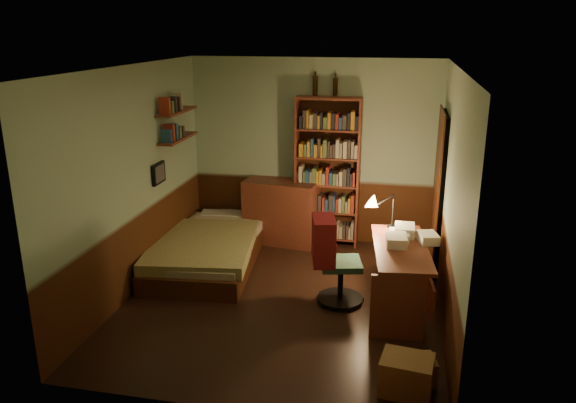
% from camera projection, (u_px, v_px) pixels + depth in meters
% --- Properties ---
extents(floor, '(3.50, 4.00, 0.02)m').
position_uv_depth(floor, '(284.00, 300.00, 6.46)').
color(floor, black).
rests_on(floor, ground).
extents(ceiling, '(3.50, 4.00, 0.02)m').
position_uv_depth(ceiling, '(283.00, 67.00, 5.67)').
color(ceiling, silver).
rests_on(ceiling, wall_back).
extents(wall_back, '(3.50, 0.02, 2.60)m').
position_uv_depth(wall_back, '(313.00, 152.00, 7.94)').
color(wall_back, '#91AF8D').
rests_on(wall_back, ground).
extents(wall_left, '(0.02, 4.00, 2.60)m').
position_uv_depth(wall_left, '(133.00, 182.00, 6.41)').
color(wall_left, '#91AF8D').
rests_on(wall_left, ground).
extents(wall_right, '(0.02, 4.00, 2.60)m').
position_uv_depth(wall_right, '(452.00, 201.00, 5.72)').
color(wall_right, '#91AF8D').
rests_on(wall_right, ground).
extents(wall_front, '(3.50, 0.02, 2.60)m').
position_uv_depth(wall_front, '(226.00, 265.00, 4.19)').
color(wall_front, '#91AF8D').
rests_on(wall_front, ground).
extents(doorway, '(0.06, 0.90, 2.00)m').
position_uv_depth(doorway, '(439.00, 193.00, 7.03)').
color(doorway, black).
rests_on(doorway, ground).
extents(door_trim, '(0.02, 0.98, 2.08)m').
position_uv_depth(door_trim, '(436.00, 193.00, 7.04)').
color(door_trim, '#391B0C').
rests_on(door_trim, ground).
extents(bed, '(1.38, 2.32, 0.66)m').
position_uv_depth(bed, '(209.00, 238.00, 7.38)').
color(bed, olive).
rests_on(bed, ground).
extents(dresser, '(1.08, 0.64, 0.91)m').
position_uv_depth(dresser, '(281.00, 212.00, 8.05)').
color(dresser, maroon).
rests_on(dresser, ground).
extents(mini_stereo, '(0.29, 0.25, 0.13)m').
position_uv_depth(mini_stereo, '(302.00, 175.00, 7.95)').
color(mini_stereo, '#B2B2B7').
rests_on(mini_stereo, dresser).
extents(bookshelf, '(0.90, 0.29, 2.09)m').
position_uv_depth(bookshelf, '(327.00, 173.00, 7.82)').
color(bookshelf, maroon).
rests_on(bookshelf, ground).
extents(bottle_left, '(0.08, 0.08, 0.26)m').
position_uv_depth(bottle_left, '(315.00, 86.00, 7.61)').
color(bottle_left, black).
rests_on(bottle_left, bookshelf).
extents(bottle_right, '(0.08, 0.08, 0.24)m').
position_uv_depth(bottle_right, '(335.00, 87.00, 7.56)').
color(bottle_right, black).
rests_on(bottle_right, bookshelf).
extents(desk, '(0.72, 1.43, 0.73)m').
position_uv_depth(desk, '(399.00, 278.00, 6.14)').
color(desk, maroon).
rests_on(desk, ground).
extents(paper_stack, '(0.26, 0.30, 0.10)m').
position_uv_depth(paper_stack, '(428.00, 238.00, 6.13)').
color(paper_stack, silver).
rests_on(paper_stack, desk).
extents(desk_lamp, '(0.23, 0.23, 0.68)m').
position_uv_depth(desk_lamp, '(394.00, 200.00, 6.51)').
color(desk_lamp, black).
rests_on(desk_lamp, desk).
extents(office_chair, '(0.52, 0.48, 0.89)m').
position_uv_depth(office_chair, '(341.00, 266.00, 6.26)').
color(office_chair, '#2B513C').
rests_on(office_chair, ground).
extents(red_jacket, '(0.27, 0.46, 0.52)m').
position_uv_depth(red_jacket, '(332.00, 206.00, 6.05)').
color(red_jacket, maroon).
rests_on(red_jacket, office_chair).
extents(wall_shelf_lower, '(0.20, 0.90, 0.03)m').
position_uv_depth(wall_shelf_lower, '(178.00, 138.00, 7.32)').
color(wall_shelf_lower, maroon).
rests_on(wall_shelf_lower, wall_left).
extents(wall_shelf_upper, '(0.20, 0.90, 0.03)m').
position_uv_depth(wall_shelf_upper, '(177.00, 111.00, 7.22)').
color(wall_shelf_upper, maroon).
rests_on(wall_shelf_upper, wall_left).
extents(framed_picture, '(0.04, 0.32, 0.26)m').
position_uv_depth(framed_picture, '(159.00, 173.00, 6.98)').
color(framed_picture, black).
rests_on(framed_picture, wall_left).
extents(cardboard_box_a, '(0.48, 0.40, 0.32)m').
position_uv_depth(cardboard_box_a, '(407.00, 375.00, 4.78)').
color(cardboard_box_a, '#997447').
rests_on(cardboard_box_a, ground).
extents(cardboard_box_b, '(0.37, 0.33, 0.22)m').
position_uv_depth(cardboard_box_b, '(416.00, 369.00, 4.94)').
color(cardboard_box_b, '#997447').
rests_on(cardboard_box_b, ground).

